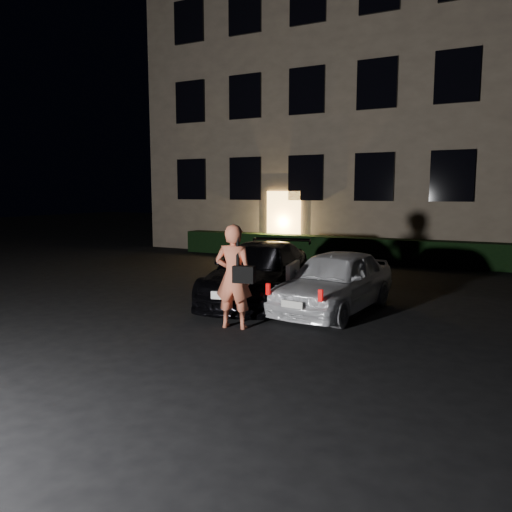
% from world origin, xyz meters
% --- Properties ---
extents(ground, '(80.00, 80.00, 0.00)m').
position_xyz_m(ground, '(0.00, 0.00, 0.00)').
color(ground, black).
rests_on(ground, ground).
extents(building, '(20.00, 8.11, 12.00)m').
position_xyz_m(building, '(-0.00, 14.99, 6.00)').
color(building, '#6C5D4D').
rests_on(building, ground).
extents(hedge, '(15.00, 0.70, 0.85)m').
position_xyz_m(hedge, '(0.00, 10.50, 0.42)').
color(hedge, black).
rests_on(hedge, ground).
extents(sedan, '(2.55, 4.71, 1.30)m').
position_xyz_m(sedan, '(-0.66, 3.12, 0.65)').
color(sedan, black).
rests_on(sedan, ground).
extents(hatch, '(1.89, 3.88, 1.28)m').
position_xyz_m(hatch, '(1.20, 2.91, 0.64)').
color(hatch, white).
rests_on(hatch, ground).
extents(man, '(0.85, 0.58, 1.90)m').
position_xyz_m(man, '(-0.01, 0.79, 0.96)').
color(man, '#D66A4A').
rests_on(man, ground).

